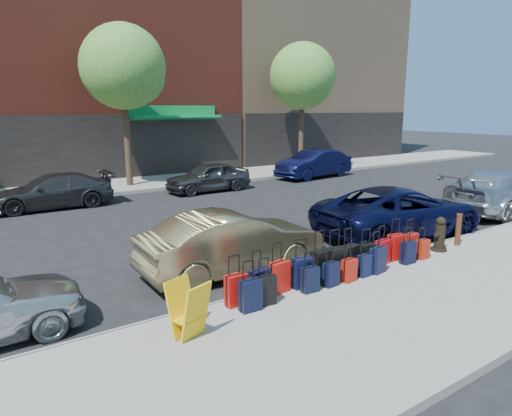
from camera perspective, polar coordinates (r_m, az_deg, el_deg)
ground at (r=13.75m, az=-4.16°, el=-3.27°), size 120.00×120.00×0.00m
sidewalk_near at (r=9.05m, az=17.67°, el=-11.81°), size 60.00×4.00×0.15m
sidewalk_far at (r=22.74m, az=-17.06°, el=2.64°), size 60.00×4.00×0.15m
curb_near at (r=10.29m, az=8.72°, el=-8.36°), size 60.00×0.08×0.15m
curb_far at (r=20.85m, az=-15.36°, el=1.90°), size 60.00×0.08×0.15m
building_right at (r=37.52m, az=3.24°, el=20.42°), size 15.00×12.12×18.00m
tree_center at (r=22.25m, az=-15.91°, el=16.32°), size 3.80×3.80×7.27m
tree_right at (r=27.55m, az=6.06°, el=15.85°), size 3.80×3.80×7.27m
suitcase_front_0 at (r=8.46m, az=-2.53°, el=-10.18°), size 0.40×0.22×0.95m
suitcase_front_1 at (r=8.70m, az=0.39°, el=-9.52°), size 0.43×0.30×0.96m
suitcase_front_2 at (r=9.04m, az=2.91°, el=-8.58°), size 0.44×0.28×1.00m
suitcase_front_3 at (r=9.30m, az=5.80°, el=-8.00°), size 0.44×0.28×1.01m
suitcase_front_4 at (r=9.67m, az=8.14°, el=-7.12°), size 0.47×0.28×1.08m
suitcase_front_5 at (r=9.89m, az=9.95°, el=-6.78°), size 0.45×0.27×1.05m
suitcase_front_6 at (r=10.26m, az=11.62°, el=-6.25°), size 0.44×0.28×1.00m
suitcase_front_7 at (r=10.62m, az=13.67°, el=-5.87°), size 0.40×0.27×0.91m
suitcase_front_8 at (r=11.03m, az=15.57°, el=-5.29°), size 0.39×0.24×0.91m
suitcase_front_9 at (r=11.40m, az=17.14°, el=-4.68°), size 0.44×0.28×0.99m
suitcase_front_10 at (r=11.78m, az=18.76°, el=-4.37°), size 0.39×0.24×0.91m
suitcase_back_0 at (r=8.26m, az=-0.72°, el=-10.84°), size 0.40×0.24×0.93m
suitcase_back_1 at (r=8.50m, az=1.15°, el=-10.23°), size 0.39×0.25×0.88m
suitcase_back_3 at (r=9.11m, az=6.77°, el=-8.86°), size 0.36×0.22×0.82m
suitcase_back_4 at (r=9.46m, az=9.36°, el=-8.16°), size 0.35×0.22×0.81m
suitcase_back_5 at (r=9.77m, az=11.56°, el=-7.62°), size 0.35×0.23×0.78m
suitcase_back_6 at (r=10.14m, az=13.42°, el=-6.99°), size 0.33×0.20×0.77m
suitcase_back_7 at (r=10.40m, az=14.97°, el=-6.30°), size 0.42×0.29×0.93m
suitcase_back_9 at (r=11.22m, az=18.47°, el=-5.29°), size 0.36×0.22×0.85m
suitcase_back_10 at (r=11.68m, az=20.10°, el=-4.85°), size 0.33×0.20×0.76m
fire_hydrant at (r=12.46m, az=21.99°, el=-3.15°), size 0.45×0.40×0.88m
bollard at (r=13.12m, az=23.97°, el=-2.43°), size 0.16×0.16×0.85m
display_rack at (r=7.39m, az=-8.43°, el=-12.48°), size 0.67×0.70×0.91m
car_near_1 at (r=10.39m, az=-2.93°, el=-4.34°), size 4.34×1.60×1.42m
car_near_2 at (r=14.01m, az=17.52°, el=-0.44°), size 5.49×2.99×1.46m
car_near_3 at (r=18.62m, az=28.50°, el=1.81°), size 5.32×2.18×1.54m
car_far_1 at (r=18.80m, az=-24.17°, el=1.92°), size 4.47×1.88×1.29m
car_far_2 at (r=20.77m, az=-5.99°, el=3.88°), size 3.92×1.66×1.32m
car_far_3 at (r=25.04m, az=7.25°, el=5.50°), size 4.75×2.12×1.51m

